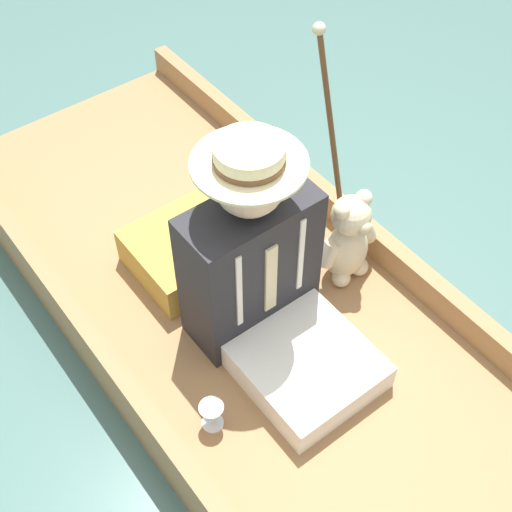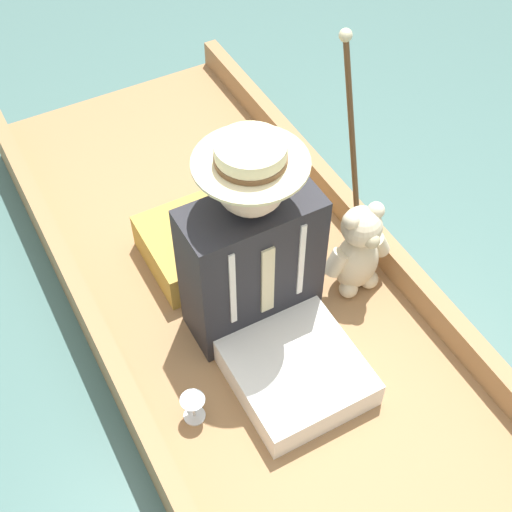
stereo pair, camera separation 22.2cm
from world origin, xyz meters
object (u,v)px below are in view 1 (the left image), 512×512
Objects in this scene: teddy_bear at (348,240)px; walking_cane at (331,127)px; seated_person at (263,275)px; wine_glass at (212,412)px.

walking_cane is (-0.09, -0.23, 0.31)m from teddy_bear.
seated_person is 0.41m from teddy_bear.
walking_cane is at bearing -157.52° from seated_person.
seated_person is 0.93× the size of walking_cane.
seated_person is 2.02× the size of teddy_bear.
seated_person is 0.58m from walking_cane.
walking_cane reaches higher than seated_person.
teddy_bear reaches higher than wine_glass.
seated_person is 7.48× the size of wine_glass.
seated_person is at bearing 2.26° from teddy_bear.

